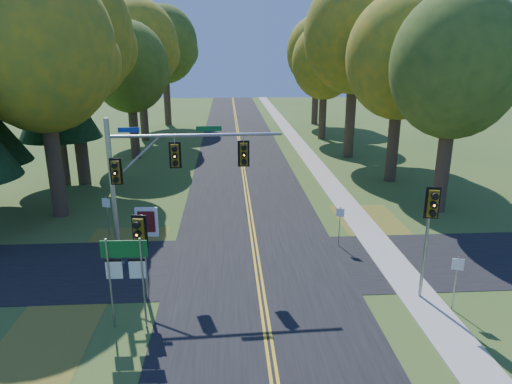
{
  "coord_description": "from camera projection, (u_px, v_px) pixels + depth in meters",
  "views": [
    {
      "loc": [
        -1.25,
        -16.85,
        9.33
      ],
      "look_at": [
        -0.0,
        2.9,
        3.2
      ],
      "focal_mm": 32.0,
      "sensor_mm": 36.0,
      "label": 1
    }
  ],
  "objects": [
    {
      "name": "ground",
      "position": [
        260.0,
        286.0,
        18.9
      ],
      "size": [
        160.0,
        160.0,
        0.0
      ],
      "primitive_type": "plane",
      "color": "#33571E",
      "rests_on": "ground"
    },
    {
      "name": "road_main",
      "position": [
        260.0,
        286.0,
        18.9
      ],
      "size": [
        8.0,
        160.0,
        0.02
      ],
      "primitive_type": "cube",
      "color": "black",
      "rests_on": "ground"
    },
    {
      "name": "road_cross",
      "position": [
        257.0,
        264.0,
        20.81
      ],
      "size": [
        60.0,
        6.0,
        0.02
      ],
      "primitive_type": "cube",
      "color": "black",
      "rests_on": "ground"
    },
    {
      "name": "centerline_left",
      "position": [
        258.0,
        286.0,
        18.89
      ],
      "size": [
        0.1,
        160.0,
        0.01
      ],
      "primitive_type": "cube",
      "color": "gold",
      "rests_on": "road_main"
    },
    {
      "name": "centerline_right",
      "position": [
        263.0,
        286.0,
        18.9
      ],
      "size": [
        0.1,
        160.0,
        0.01
      ],
      "primitive_type": "cube",
      "color": "gold",
      "rests_on": "road_main"
    },
    {
      "name": "sidewalk_east",
      "position": [
        407.0,
        281.0,
        19.27
      ],
      "size": [
        1.6,
        160.0,
        0.06
      ],
      "primitive_type": "cube",
      "color": "#9E998E",
      "rests_on": "ground"
    },
    {
      "name": "leaf_patch_w_near",
      "position": [
        122.0,
        250.0,
        22.32
      ],
      "size": [
        4.0,
        6.0,
        0.0
      ],
      "primitive_type": "cube",
      "color": "olive",
      "rests_on": "ground"
    },
    {
      "name": "leaf_patch_e",
      "position": [
        376.0,
        229.0,
        25.03
      ],
      "size": [
        3.5,
        8.0,
        0.0
      ],
      "primitive_type": "cube",
      "color": "olive",
      "rests_on": "ground"
    },
    {
      "name": "leaf_patch_w_far",
      "position": [
        48.0,
        336.0,
        15.59
      ],
      "size": [
        3.0,
        5.0,
        0.0
      ],
      "primitive_type": "cube",
      "color": "olive",
      "rests_on": "ground"
    },
    {
      "name": "tree_w_a",
      "position": [
        41.0,
        48.0,
        24.37
      ],
      "size": [
        8.0,
        8.0,
        14.15
      ],
      "color": "#38281C",
      "rests_on": "ground"
    },
    {
      "name": "tree_e_a",
      "position": [
        456.0,
        66.0,
        25.44
      ],
      "size": [
        7.2,
        7.2,
        12.73
      ],
      "color": "#38281C",
      "rests_on": "ground"
    },
    {
      "name": "tree_w_b",
      "position": [
        70.0,
        35.0,
        30.65
      ],
      "size": [
        8.6,
        8.6,
        15.38
      ],
      "color": "#38281C",
      "rests_on": "ground"
    },
    {
      "name": "tree_e_b",
      "position": [
        401.0,
        58.0,
        31.78
      ],
      "size": [
        7.6,
        7.6,
        13.33
      ],
      "color": "#38281C",
      "rests_on": "ground"
    },
    {
      "name": "tree_w_c",
      "position": [
        130.0,
        68.0,
        39.3
      ],
      "size": [
        6.8,
        6.8,
        11.91
      ],
      "color": "#38281C",
      "rests_on": "ground"
    },
    {
      "name": "tree_e_c",
      "position": [
        356.0,
        35.0,
        38.93
      ],
      "size": [
        8.8,
        8.8,
        15.79
      ],
      "color": "#38281C",
      "rests_on": "ground"
    },
    {
      "name": "tree_w_d",
      "position": [
        140.0,
        46.0,
        47.03
      ],
      "size": [
        8.2,
        8.2,
        14.56
      ],
      "color": "#38281C",
      "rests_on": "ground"
    },
    {
      "name": "tree_e_d",
      "position": [
        325.0,
        62.0,
        48.36
      ],
      "size": [
        7.0,
        7.0,
        12.32
      ],
      "color": "#38281C",
      "rests_on": "ground"
    },
    {
      "name": "tree_w_e",
      "position": [
        165.0,
        45.0,
        57.41
      ],
      "size": [
        8.4,
        8.4,
        14.97
      ],
      "color": "#38281C",
      "rests_on": "ground"
    },
    {
      "name": "tree_e_e",
      "position": [
        317.0,
        52.0,
        58.36
      ],
      "size": [
        7.8,
        7.8,
        13.74
      ],
      "color": "#38281C",
      "rests_on": "ground"
    },
    {
      "name": "pine_c",
      "position": [
        50.0,
        45.0,
        30.5
      ],
      "size": [
        5.6,
        5.6,
        20.56
      ],
      "color": "#38281C",
      "rests_on": "ground"
    },
    {
      "name": "traffic_mast",
      "position": [
        155.0,
        174.0,
        19.29
      ],
      "size": [
        7.43,
        0.79,
        6.74
      ],
      "rotation": [
        0.0,
        0.0,
        0.04
      ],
      "color": "#93959B",
      "rests_on": "ground"
    },
    {
      "name": "east_signal_pole",
      "position": [
        430.0,
        216.0,
        16.85
      ],
      "size": [
        0.53,
        0.62,
        4.62
      ],
      "rotation": [
        0.0,
        0.0,
        -0.19
      ],
      "color": "gray",
      "rests_on": "ground"
    },
    {
      "name": "ped_signal_pole",
      "position": [
        141.0,
        238.0,
        16.89
      ],
      "size": [
        0.57,
        0.66,
        3.61
      ],
      "rotation": [
        0.0,
        0.0,
        -0.18
      ],
      "color": "gray",
      "rests_on": "ground"
    },
    {
      "name": "route_sign_cluster",
      "position": [
        125.0,
        265.0,
        15.46
      ],
      "size": [
        1.57,
        0.12,
        3.37
      ],
      "rotation": [
        0.0,
        0.0,
        -0.03
      ],
      "color": "gray",
      "rests_on": "ground"
    },
    {
      "name": "info_kiosk",
      "position": [
        147.0,
        222.0,
        23.77
      ],
      "size": [
        1.16,
        0.23,
        1.6
      ],
      "rotation": [
        0.0,
        0.0,
        -0.05
      ],
      "color": "white",
      "rests_on": "ground"
    },
    {
      "name": "reg_sign_e_north",
      "position": [
        340.0,
        220.0,
        22.4
      ],
      "size": [
        0.38,
        0.16,
        2.05
      ],
      "rotation": [
        0.0,
        0.0,
        -0.36
      ],
      "color": "gray",
      "rests_on": "ground"
    },
    {
      "name": "reg_sign_e_south",
      "position": [
        457.0,
        274.0,
        16.78
      ],
      "size": [
        0.4,
        0.16,
        2.17
      ],
      "rotation": [
        0.0,
        0.0,
        -0.32
      ],
      "color": "gray",
      "rests_on": "ground"
    },
    {
      "name": "reg_sign_w",
      "position": [
        107.0,
        210.0,
        23.21
      ],
      "size": [
        0.42,
        0.17,
        2.29
      ],
      "rotation": [
        0.0,
        0.0,
        -0.33
      ],
      "color": "gray",
      "rests_on": "ground"
    }
  ]
}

